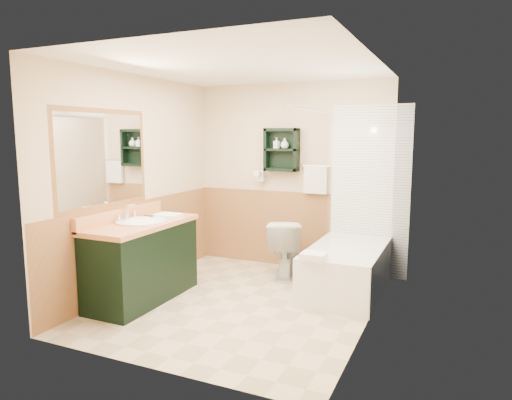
% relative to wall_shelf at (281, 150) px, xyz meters
% --- Properties ---
extents(floor, '(3.00, 3.00, 0.00)m').
position_rel_wall_shelf_xyz_m(floor, '(0.10, -1.41, -1.55)').
color(floor, beige).
rests_on(floor, ground).
extents(back_wall, '(2.60, 0.04, 2.40)m').
position_rel_wall_shelf_xyz_m(back_wall, '(0.10, 0.11, -0.35)').
color(back_wall, '#F5E4BF').
rests_on(back_wall, ground).
extents(left_wall, '(0.04, 3.00, 2.40)m').
position_rel_wall_shelf_xyz_m(left_wall, '(-1.22, -1.41, -0.35)').
color(left_wall, '#F5E4BF').
rests_on(left_wall, ground).
extents(right_wall, '(0.04, 3.00, 2.40)m').
position_rel_wall_shelf_xyz_m(right_wall, '(1.42, -1.41, -0.35)').
color(right_wall, '#F5E4BF').
rests_on(right_wall, ground).
extents(ceiling, '(2.60, 3.00, 0.04)m').
position_rel_wall_shelf_xyz_m(ceiling, '(0.10, -1.41, 0.87)').
color(ceiling, white).
rests_on(ceiling, back_wall).
extents(wainscot_left, '(2.98, 2.98, 1.00)m').
position_rel_wall_shelf_xyz_m(wainscot_left, '(-1.19, -1.41, -1.05)').
color(wainscot_left, '#A97844').
rests_on(wainscot_left, left_wall).
extents(wainscot_back, '(2.58, 2.58, 1.00)m').
position_rel_wall_shelf_xyz_m(wainscot_back, '(0.10, 0.08, -1.05)').
color(wainscot_back, '#A97844').
rests_on(wainscot_back, back_wall).
extents(mirror_frame, '(1.30, 1.30, 1.00)m').
position_rel_wall_shelf_xyz_m(mirror_frame, '(-1.17, -1.96, -0.05)').
color(mirror_frame, olive).
rests_on(mirror_frame, left_wall).
extents(mirror_glass, '(1.20, 1.20, 0.90)m').
position_rel_wall_shelf_xyz_m(mirror_glass, '(-1.17, -1.96, -0.05)').
color(mirror_glass, white).
rests_on(mirror_glass, left_wall).
extents(tile_right, '(1.50, 1.50, 2.10)m').
position_rel_wall_shelf_xyz_m(tile_right, '(1.38, -0.66, -0.50)').
color(tile_right, white).
rests_on(tile_right, right_wall).
extents(tile_back, '(0.95, 0.95, 2.10)m').
position_rel_wall_shelf_xyz_m(tile_back, '(1.13, 0.07, -0.50)').
color(tile_back, white).
rests_on(tile_back, back_wall).
extents(tile_accent, '(1.50, 1.50, 0.10)m').
position_rel_wall_shelf_xyz_m(tile_accent, '(1.37, -0.66, 0.35)').
color(tile_accent, '#154A33').
rests_on(tile_accent, right_wall).
extents(wall_shelf, '(0.45, 0.15, 0.55)m').
position_rel_wall_shelf_xyz_m(wall_shelf, '(0.00, 0.00, 0.00)').
color(wall_shelf, black).
rests_on(wall_shelf, back_wall).
extents(hair_dryer, '(0.10, 0.24, 0.18)m').
position_rel_wall_shelf_xyz_m(hair_dryer, '(-0.30, 0.02, -0.35)').
color(hair_dryer, white).
rests_on(hair_dryer, back_wall).
extents(towel_bar, '(0.40, 0.06, 0.40)m').
position_rel_wall_shelf_xyz_m(towel_bar, '(0.45, 0.04, -0.20)').
color(towel_bar, white).
rests_on(towel_bar, back_wall).
extents(curtain_rod, '(0.03, 1.60, 0.03)m').
position_rel_wall_shelf_xyz_m(curtain_rod, '(0.63, -0.66, 0.45)').
color(curtain_rod, silver).
rests_on(curtain_rod, back_wall).
extents(shower_curtain, '(1.05, 1.05, 1.70)m').
position_rel_wall_shelf_xyz_m(shower_curtain, '(0.63, -0.48, -0.40)').
color(shower_curtain, '#B8A98B').
rests_on(shower_curtain, curtain_rod).
extents(vanity, '(0.59, 1.32, 0.84)m').
position_rel_wall_shelf_xyz_m(vanity, '(-0.89, -1.74, -1.13)').
color(vanity, black).
rests_on(vanity, ground).
extents(bathtub, '(0.77, 1.50, 0.51)m').
position_rel_wall_shelf_xyz_m(bathtub, '(1.03, -0.58, -1.29)').
color(bathtub, white).
rests_on(bathtub, ground).
extents(toilet, '(0.60, 0.82, 0.71)m').
position_rel_wall_shelf_xyz_m(toilet, '(0.20, -0.37, -1.19)').
color(toilet, white).
rests_on(toilet, ground).
extents(counter_towel, '(0.27, 0.22, 0.04)m').
position_rel_wall_shelf_xyz_m(counter_towel, '(-0.79, -1.40, -0.69)').
color(counter_towel, white).
rests_on(counter_towel, vanity).
extents(vanity_book, '(0.16, 0.02, 0.22)m').
position_rel_wall_shelf_xyz_m(vanity_book, '(-1.06, -1.57, -0.60)').
color(vanity_book, black).
rests_on(vanity_book, vanity).
extents(tub_towel, '(0.24, 0.20, 0.07)m').
position_rel_wall_shelf_xyz_m(tub_towel, '(0.84, -1.28, -1.00)').
color(tub_towel, white).
rests_on(tub_towel, bathtub).
extents(soap_bottle_a, '(0.09, 0.15, 0.06)m').
position_rel_wall_shelf_xyz_m(soap_bottle_a, '(-0.07, -0.01, 0.05)').
color(soap_bottle_a, white).
rests_on(soap_bottle_a, wall_shelf).
extents(soap_bottle_b, '(0.14, 0.16, 0.10)m').
position_rel_wall_shelf_xyz_m(soap_bottle_b, '(0.05, -0.01, 0.07)').
color(soap_bottle_b, white).
rests_on(soap_bottle_b, wall_shelf).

